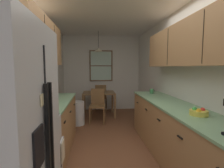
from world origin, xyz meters
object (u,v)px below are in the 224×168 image
object	(u,v)px
dining_chair_near	(97,104)
trash_bin	(78,113)
microwave_over_range	(8,46)
fruit_bowl	(199,112)
mug_by_coffeemaker	(152,91)
stove_range	(26,162)
storage_canister	(40,104)
dining_table	(99,96)
dining_chair_far	(101,96)

from	to	relation	value
dining_chair_near	trash_bin	size ratio (longest dim) A/B	1.48
microwave_over_range	fruit_bowl	bearing A→B (deg)	2.65
trash_bin	mug_by_coffeemaker	distance (m)	1.96
stove_range	trash_bin	world-z (taller)	stove_range
storage_canister	mug_by_coffeemaker	world-z (taller)	storage_canister
microwave_over_range	dining_chair_near	size ratio (longest dim) A/B	0.68
dining_table	stove_range	bearing A→B (deg)	-104.61
dining_table	microwave_over_range	bearing A→B (deg)	-106.44
dining_table	dining_chair_far	world-z (taller)	dining_chair_far
dining_chair_far	storage_canister	size ratio (longest dim) A/B	5.43
storage_canister	dining_chair_near	bearing A→B (deg)	69.24
dining_table	trash_bin	bearing A→B (deg)	-126.81
dining_chair_far	trash_bin	distance (m)	1.50
stove_range	dining_table	world-z (taller)	stove_range
dining_chair_far	fruit_bowl	bearing A→B (deg)	-74.31
microwave_over_range	dining_chair_near	world-z (taller)	microwave_over_range
microwave_over_range	fruit_bowl	xyz separation A→B (m)	(2.11, 0.10, -0.75)
dining_chair_near	dining_chair_far	world-z (taller)	same
stove_range	trash_bin	bearing A→B (deg)	83.40
mug_by_coffeemaker	trash_bin	bearing A→B (deg)	157.42
dining_chair_far	storage_canister	world-z (taller)	storage_canister
dining_table	dining_chair_near	bearing A→B (deg)	-95.01
dining_chair_far	trash_bin	size ratio (longest dim) A/B	1.48
dining_chair_far	microwave_over_range	bearing A→B (deg)	-105.05
microwave_over_range	dining_chair_far	xyz separation A→B (m)	(1.05, 3.89, -1.19)
microwave_over_range	mug_by_coffeemaker	size ratio (longest dim) A/B	4.91
microwave_over_range	storage_canister	bearing A→B (deg)	79.18
dining_table	mug_by_coffeemaker	xyz separation A→B (m)	(1.15, -1.47, 0.34)
microwave_over_range	dining_chair_far	size ratio (longest dim) A/B	0.68
dining_chair_far	dining_chair_near	bearing A→B (deg)	-95.99
dining_chair_near	dining_chair_far	size ratio (longest dim) A/B	1.00
dining_chair_near	fruit_bowl	xyz separation A→B (m)	(1.19, -2.62, 0.44)
dining_table	mug_by_coffeemaker	world-z (taller)	mug_by_coffeemaker
stove_range	storage_canister	xyz separation A→B (m)	(-0.01, 0.57, 0.51)
dining_chair_near	mug_by_coffeemaker	xyz separation A→B (m)	(1.20, -0.88, 0.45)
dining_table	storage_canister	size ratio (longest dim) A/B	5.80
stove_range	fruit_bowl	xyz separation A→B (m)	(2.00, 0.10, 0.47)
storage_canister	fruit_bowl	world-z (taller)	storage_canister
dining_table	storage_canister	world-z (taller)	storage_canister
trash_bin	mug_by_coffeemaker	world-z (taller)	mug_by_coffeemaker
microwave_over_range	storage_canister	world-z (taller)	microwave_over_range
fruit_bowl	stove_range	bearing A→B (deg)	-177.20
stove_range	storage_canister	distance (m)	0.76
dining_table	storage_canister	distance (m)	2.89
dining_chair_far	trash_bin	xyz separation A→B (m)	(-0.64, -1.34, -0.20)
mug_by_coffeemaker	fruit_bowl	bearing A→B (deg)	-90.31
dining_table	trash_bin	size ratio (longest dim) A/B	1.59
trash_bin	storage_canister	xyz separation A→B (m)	(-0.30, -1.98, 0.68)
mug_by_coffeemaker	fruit_bowl	xyz separation A→B (m)	(-0.01, -1.74, -0.01)
dining_chair_near	dining_chair_far	bearing A→B (deg)	84.01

